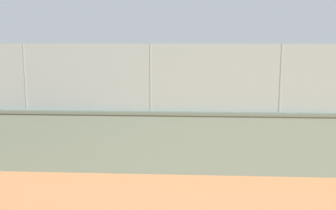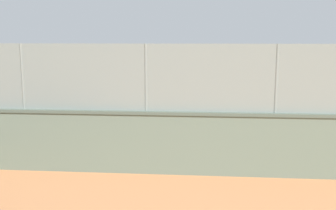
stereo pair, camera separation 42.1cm
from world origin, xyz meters
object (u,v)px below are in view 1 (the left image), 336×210
at_px(player_crossing_court, 166,97).
at_px(sports_ball, 271,160).
at_px(player_baseline_waiting, 120,92).
at_px(player_near_wall_returning, 255,112).

bearing_deg(player_crossing_court, sports_ball, 119.34).
height_order(player_crossing_court, sports_ball, player_crossing_court).
xyz_separation_m(player_baseline_waiting, player_crossing_court, (-2.18, 2.20, 0.09)).
xyz_separation_m(player_near_wall_returning, player_crossing_court, (3.08, -3.04, 0.04)).
bearing_deg(player_near_wall_returning, player_crossing_court, -44.56).
height_order(player_baseline_waiting, player_crossing_court, player_crossing_court).
bearing_deg(sports_ball, player_baseline_waiting, -55.62).
relative_size(player_baseline_waiting, sports_ball, 8.34).
bearing_deg(player_crossing_court, player_near_wall_returning, 135.44).
bearing_deg(player_crossing_court, player_baseline_waiting, -45.25).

